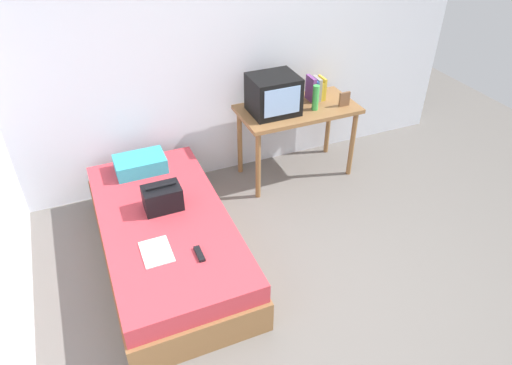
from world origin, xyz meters
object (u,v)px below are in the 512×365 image
Objects in this scene: tv at (273,94)px; pillow at (140,164)px; desk at (297,116)px; book_row at (316,89)px; picture_frame at (344,99)px; bed at (167,239)px; magazine at (156,252)px; remote_dark at (199,254)px; handbag at (162,198)px; water_bottle at (316,98)px.

pillow is at bearing -179.50° from tv.
desk is 4.70× the size of book_row.
desk is 8.18× the size of picture_frame.
bed is at bearing -154.29° from desk.
tv is at bearing 37.90° from magazine.
desk is at bearing 41.63° from remote_dark.
desk is 2.62× the size of pillow.
remote_dark is at bearing -82.48° from pillow.
bed is 0.45m from magazine.
handbag reaches higher than remote_dark.
magazine is (-1.92, -1.19, -0.43)m from book_row.
handbag is at bearing 76.96° from bed.
pillow is (-1.70, 0.10, -0.38)m from water_bottle.
remote_dark is at bearing -140.74° from book_row.
desk is at bearing 25.71° from bed.
book_row reaches higher than remote_dark.
water_bottle is at bearing 28.85° from magazine.
handbag is (-1.64, -0.52, -0.35)m from water_bottle.
picture_frame is 0.47× the size of handbag.
remote_dark reaches higher than bed.
tv is (1.28, 0.75, 0.73)m from bed.
pillow is (-1.81, -0.10, -0.37)m from book_row.
desk is at bearing -158.41° from book_row.
desk reaches higher than pillow.
pillow is 1.25m from remote_dark.
bed is at bearing -149.70° from tv.
tv reaches higher than pillow.
book_row is (0.11, 0.20, -0.01)m from water_bottle.
water_bottle is 0.55× the size of pillow.
book_row is at bearing 22.17° from handbag.
magazine reaches higher than bed.
magazine is at bearing -95.94° from pillow.
remote_dark is (-1.83, -1.10, -0.38)m from picture_frame.
remote_dark is at bearing -75.16° from bed.
handbag is at bearing 99.56° from remote_dark.
handbag is at bearing -162.54° from water_bottle.
handbag is (-1.75, -0.71, -0.34)m from book_row.
water_bottle is 0.22m from book_row.
remote_dark is at bearing -148.93° from picture_frame.
desk is 1.89m from remote_dark.
tv is at bearing 47.65° from remote_dark.
handbag reaches higher than bed.
tv reaches higher than picture_frame.
handbag is at bearing -166.25° from picture_frame.
desk is 0.38m from tv.
book_row reaches higher than pillow.
book_row is 2.30m from magazine.
desk is at bearing -1.13° from tv.
water_bottle is (0.39, -0.11, -0.06)m from tv.
bed is 1.77m from desk.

